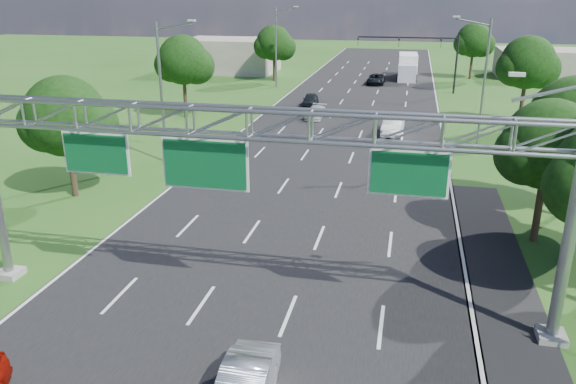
# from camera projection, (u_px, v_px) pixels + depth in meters

# --- Properties ---
(ground) EXTENTS (220.00, 220.00, 0.00)m
(ground) POSITION_uv_depth(u_px,v_px,m) (319.00, 172.00, 39.32)
(ground) COLOR #225218
(ground) RESTS_ON ground
(road) EXTENTS (18.00, 180.00, 0.02)m
(road) POSITION_uv_depth(u_px,v_px,m) (319.00, 172.00, 39.32)
(road) COLOR black
(road) RESTS_ON ground
(road_flare) EXTENTS (3.00, 30.00, 0.02)m
(road_flare) POSITION_uv_depth(u_px,v_px,m) (505.00, 307.00, 22.57)
(road_flare) COLOR black
(road_flare) RESTS_ON ground
(sign_gantry) EXTENTS (23.50, 1.00, 9.56)m
(sign_gantry) POSITION_uv_depth(u_px,v_px,m) (252.00, 140.00, 20.38)
(sign_gantry) COLOR gray
(sign_gantry) RESTS_ON ground
(traffic_signal) EXTENTS (12.21, 0.24, 7.00)m
(traffic_signal) POSITION_uv_depth(u_px,v_px,m) (427.00, 50.00, 68.24)
(traffic_signal) COLOR black
(traffic_signal) RESTS_ON ground
(streetlight_l_near) EXTENTS (2.97, 0.22, 10.16)m
(streetlight_l_near) POSITION_uv_depth(u_px,v_px,m) (163.00, 87.00, 39.71)
(streetlight_l_near) COLOR gray
(streetlight_l_near) RESTS_ON ground
(streetlight_l_far) EXTENTS (2.97, 0.22, 10.16)m
(streetlight_l_far) POSITION_uv_depth(u_px,v_px,m) (277.00, 44.00, 71.88)
(streetlight_l_far) COLOR gray
(streetlight_l_far) RESTS_ON ground
(streetlight_r_mid) EXTENTS (2.97, 0.22, 10.16)m
(streetlight_r_mid) POSITION_uv_depth(u_px,v_px,m) (482.00, 77.00, 44.35)
(streetlight_r_mid) COLOR gray
(streetlight_r_mid) RESTS_ON ground
(tree_verge_la) EXTENTS (5.76, 4.80, 7.40)m
(tree_verge_la) POSITION_uv_depth(u_px,v_px,m) (67.00, 120.00, 33.20)
(tree_verge_la) COLOR #2D2116
(tree_verge_la) RESTS_ON ground
(tree_verge_lb) EXTENTS (5.76, 4.80, 8.06)m
(tree_verge_lb) POSITION_uv_depth(u_px,v_px,m) (184.00, 62.00, 54.51)
(tree_verge_lb) COLOR #2D2116
(tree_verge_lb) RESTS_ON ground
(tree_verge_lc) EXTENTS (5.76, 4.80, 7.62)m
(tree_verge_lc) POSITION_uv_depth(u_px,v_px,m) (275.00, 45.00, 77.04)
(tree_verge_lc) COLOR #2D2116
(tree_verge_lc) RESTS_ON ground
(tree_verge_rd) EXTENTS (5.76, 4.80, 8.28)m
(tree_verge_rd) POSITION_uv_depth(u_px,v_px,m) (528.00, 65.00, 50.76)
(tree_verge_rd) COLOR #2D2116
(tree_verge_rd) RESTS_ON ground
(tree_verge_re) EXTENTS (5.76, 4.80, 7.84)m
(tree_verge_re) POSITION_uv_depth(u_px,v_px,m) (474.00, 42.00, 78.88)
(tree_verge_re) COLOR #2D2116
(tree_verge_re) RESTS_ON ground
(building_left) EXTENTS (14.00, 10.00, 5.00)m
(building_left) POSITION_uv_depth(u_px,v_px,m) (230.00, 55.00, 87.02)
(building_left) COLOR gray
(building_left) RESTS_ON ground
(building_right) EXTENTS (12.00, 9.00, 4.00)m
(building_right) POSITION_uv_depth(u_px,v_px,m) (540.00, 63.00, 81.61)
(building_right) COLOR gray
(building_right) RESTS_ON ground
(car_queue_a) EXTENTS (1.83, 4.11, 1.17)m
(car_queue_a) POSITION_uv_depth(u_px,v_px,m) (316.00, 112.00, 55.63)
(car_queue_a) COLOR silver
(car_queue_a) RESTS_ON ground
(car_queue_b) EXTENTS (2.33, 4.86, 1.34)m
(car_queue_b) POSITION_uv_depth(u_px,v_px,m) (376.00, 79.00, 76.02)
(car_queue_b) COLOR black
(car_queue_b) RESTS_ON ground
(car_queue_c) EXTENTS (1.99, 4.15, 1.37)m
(car_queue_c) POSITION_uv_depth(u_px,v_px,m) (311.00, 100.00, 61.52)
(car_queue_c) COLOR black
(car_queue_c) RESTS_ON ground
(car_queue_d) EXTENTS (1.95, 4.82, 1.56)m
(car_queue_d) POSITION_uv_depth(u_px,v_px,m) (393.00, 125.00, 49.49)
(car_queue_d) COLOR white
(car_queue_d) RESTS_ON ground
(box_truck) EXTENTS (2.79, 8.98, 3.38)m
(box_truck) POSITION_uv_depth(u_px,v_px,m) (408.00, 67.00, 80.62)
(box_truck) COLOR white
(box_truck) RESTS_ON ground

